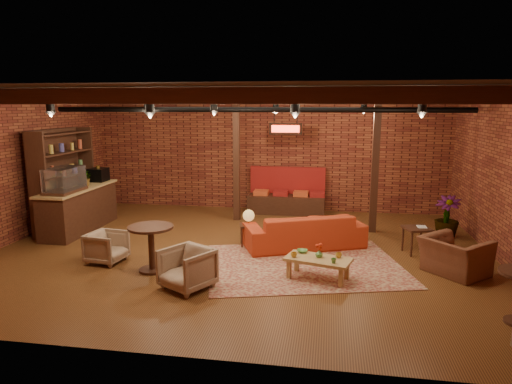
% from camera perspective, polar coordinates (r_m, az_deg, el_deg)
% --- Properties ---
extents(floor, '(10.00, 10.00, 0.00)m').
position_cam_1_polar(floor, '(9.42, -2.00, -7.48)').
color(floor, '#3F230F').
rests_on(floor, ground).
extents(ceiling, '(10.00, 8.00, 0.02)m').
position_cam_1_polar(ceiling, '(8.95, -2.14, 12.37)').
color(ceiling, black).
rests_on(ceiling, wall_back).
extents(wall_back, '(10.00, 0.02, 3.20)m').
position_cam_1_polar(wall_back, '(12.96, 1.42, 4.82)').
color(wall_back, maroon).
rests_on(wall_back, ground).
extents(wall_front, '(10.00, 0.02, 3.20)m').
position_cam_1_polar(wall_front, '(5.27, -10.69, -4.34)').
color(wall_front, maroon).
rests_on(wall_front, ground).
extents(wall_left, '(0.02, 8.00, 3.20)m').
position_cam_1_polar(wall_left, '(11.16, -28.15, 2.56)').
color(wall_left, maroon).
rests_on(wall_left, ground).
extents(wall_right, '(0.02, 8.00, 3.20)m').
position_cam_1_polar(wall_right, '(9.44, 29.21, 1.17)').
color(wall_right, maroon).
rests_on(wall_right, ground).
extents(ceiling_beams, '(9.80, 6.40, 0.22)m').
position_cam_1_polar(ceiling_beams, '(8.95, -2.14, 11.60)').
color(ceiling_beams, black).
rests_on(ceiling_beams, ceiling).
extents(ceiling_pipe, '(9.60, 0.12, 0.12)m').
position_cam_1_polar(ceiling_pipe, '(10.52, -0.38, 10.24)').
color(ceiling_pipe, black).
rests_on(ceiling_pipe, ceiling).
extents(post_left, '(0.16, 0.16, 3.20)m').
position_cam_1_polar(post_left, '(11.69, -2.45, 4.15)').
color(post_left, black).
rests_on(post_left, ground).
extents(post_right, '(0.16, 0.16, 3.20)m').
position_cam_1_polar(post_right, '(10.90, 14.69, 3.32)').
color(post_right, black).
rests_on(post_right, ground).
extents(service_counter, '(0.80, 2.50, 1.60)m').
position_cam_1_polar(service_counter, '(11.60, -21.29, -0.64)').
color(service_counter, black).
rests_on(service_counter, ground).
extents(plant_counter, '(0.35, 0.39, 0.30)m').
position_cam_1_polar(plant_counter, '(11.65, -20.51, 1.56)').
color(plant_counter, '#337F33').
rests_on(plant_counter, service_counter).
extents(shelving_hutch, '(0.52, 2.00, 2.40)m').
position_cam_1_polar(shelving_hutch, '(11.82, -22.85, 1.43)').
color(shelving_hutch, black).
rests_on(shelving_hutch, ground).
extents(banquette, '(2.10, 0.70, 1.00)m').
position_cam_1_polar(banquette, '(12.62, 3.82, -0.42)').
color(banquette, maroon).
rests_on(banquette, ground).
extents(service_sign, '(0.86, 0.06, 0.30)m').
position_cam_1_polar(service_sign, '(11.94, 3.72, 7.89)').
color(service_sign, '#FF3419').
rests_on(service_sign, ceiling).
extents(ceiling_spotlights, '(6.40, 4.40, 0.28)m').
position_cam_1_polar(ceiling_spotlights, '(8.95, -2.13, 10.19)').
color(ceiling_spotlights, black).
rests_on(ceiling_spotlights, ceiling).
extents(rug, '(4.14, 3.54, 0.01)m').
position_cam_1_polar(rug, '(8.72, 6.03, -9.02)').
color(rug, maroon).
rests_on(rug, floor).
extents(sofa, '(2.65, 1.85, 0.72)m').
position_cam_1_polar(sofa, '(9.67, 6.05, -4.81)').
color(sofa, '#AA3217').
rests_on(sofa, floor).
extents(coffee_table, '(1.21, 0.83, 0.63)m').
position_cam_1_polar(coffee_table, '(7.99, 7.71, -8.43)').
color(coffee_table, '#A6864D').
rests_on(coffee_table, floor).
extents(side_table_lamp, '(0.45, 0.45, 0.78)m').
position_cam_1_polar(side_table_lamp, '(9.67, -0.93, -3.31)').
color(side_table_lamp, black).
rests_on(side_table_lamp, floor).
extents(round_table_left, '(0.81, 0.81, 0.84)m').
position_cam_1_polar(round_table_left, '(8.42, -12.97, -5.95)').
color(round_table_left, black).
rests_on(round_table_left, floor).
extents(armchair_a, '(0.68, 0.72, 0.65)m').
position_cam_1_polar(armchair_a, '(9.18, -18.17, -6.39)').
color(armchair_a, '#BCAB91').
rests_on(armchair_a, floor).
extents(armchair_b, '(0.97, 0.95, 0.75)m').
position_cam_1_polar(armchair_b, '(7.60, -8.62, -9.20)').
color(armchair_b, '#BCAB91').
rests_on(armchair_b, floor).
extents(armchair_right, '(1.16, 1.20, 0.89)m').
position_cam_1_polar(armchair_right, '(8.83, 23.65, -6.66)').
color(armchair_right, brown).
rests_on(armchair_right, floor).
extents(side_table_book, '(0.61, 0.61, 0.56)m').
position_cam_1_polar(side_table_book, '(9.74, 19.49, -4.42)').
color(side_table_book, black).
rests_on(side_table_book, floor).
extents(plant_tall, '(2.11, 2.11, 2.88)m').
position_cam_1_polar(plant_tall, '(10.96, 23.11, 1.99)').
color(plant_tall, '#4C7F4C').
rests_on(plant_tall, floor).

